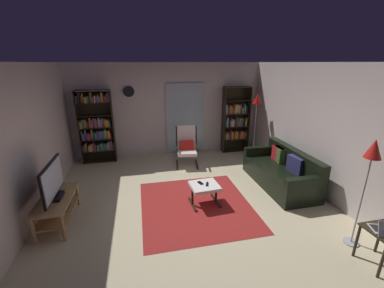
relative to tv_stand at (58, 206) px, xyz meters
The scene contains 19 objects.
ground_plane 2.31m from the tv_stand, ahead, with size 7.02×7.02×0.00m, color beige.
wall_back 3.89m from the tv_stand, 52.60° to the left, with size 5.60×0.06×2.60m, color beige.
wall_left 1.08m from the tv_stand, 168.33° to the left, with size 0.06×6.00×2.60m, color beige.
wall_right 5.08m from the tv_stand, ahead, with size 0.06×6.00×2.60m, color beige.
glass_door_panel 4.08m from the tv_stand, 46.75° to the left, with size 1.10×0.01×2.00m, color silver.
area_rug 2.41m from the tv_stand, ahead, with size 2.04×2.20×0.01m, color maroon.
tv_stand is the anchor object (origin of this frame).
television 0.45m from the tv_stand, 75.63° to the right, with size 0.20×0.95×0.62m.
bookshelf_near_tv 2.82m from the tv_stand, 83.35° to the left, with size 0.87×0.30×1.93m.
bookshelf_near_sofa 5.08m from the tv_stand, 33.03° to the left, with size 0.79×0.30×1.94m.
leather_sofa 4.44m from the tv_stand, ahead, with size 0.84×1.90×0.81m.
lounge_armchair 3.31m from the tv_stand, 37.75° to the left, with size 0.65×0.72×1.02m.
ottoman 2.56m from the tv_stand, ahead, with size 0.55×0.52×0.40m.
tv_remote 2.61m from the tv_stand, ahead, with size 0.04×0.14×0.02m, color black.
cell_phone 2.50m from the tv_stand, ahead, with size 0.07×0.14×0.01m, color black.
floor_lamp_by_sofa 4.81m from the tv_stand, 18.74° to the right, with size 0.22×0.22×1.64m.
floor_lamp_by_shelf 5.25m from the tv_stand, 25.58° to the left, with size 0.22×0.22×1.78m.
side_table 4.85m from the tv_stand, 23.40° to the right, with size 0.44×0.44×0.53m.
wall_clock 3.51m from the tv_stand, 67.40° to the left, with size 0.29×0.03×0.29m.
Camera 1 is at (-0.84, -4.05, 2.59)m, focal length 22.91 mm.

